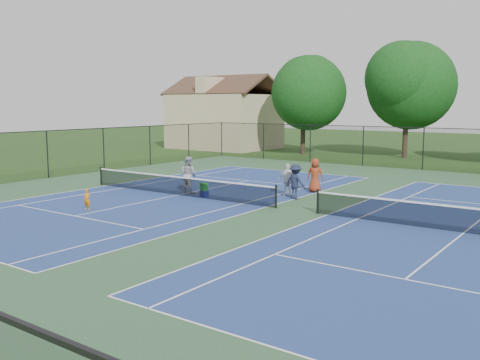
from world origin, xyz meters
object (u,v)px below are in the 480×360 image
Objects in this scene: child_player at (87,199)px; instructor at (188,175)px; bystander_b at (295,182)px; bystander_c at (315,175)px; clapboard_house at (225,119)px; ball_hopper at (204,187)px; tree_back_b at (408,81)px; bystander_a at (288,180)px; ball_crate at (204,194)px; tree_back_a at (304,89)px.

instructor is (0.68, 6.04, 0.50)m from child_player.
bystander_b is 2.44m from bystander_c.
bystander_b is at bearing -163.16° from instructor.
clapboard_house is at bearing 102.19° from child_player.
ball_hopper is at bearing 34.18° from bystander_c.
bystander_a is at bearing -85.68° from tree_back_b.
clapboard_house is at bearing 125.34° from ball_crate.
tree_back_a is 0.91× the size of tree_back_b.
instructor is at bearing 24.81° from bystander_b.
ball_crate is (-3.86, -4.57, -0.74)m from bystander_c.
bystander_b is 4.45× the size of ball_hopper.
bystander_a is at bearing 57.33° from bystander_c.
child_player is 9.91m from bystander_a.
tree_back_a is 5.27× the size of bystander_b.
tree_back_a is 25.35m from ball_hopper.
bystander_c is (11.30, -19.03, -5.13)m from tree_back_a.
ball_crate is (2.13, 5.58, -0.31)m from child_player.
child_player is 0.55× the size of bystander_b.
tree_back_a is 22.72m from bystander_c.
ball_crate is 1.03× the size of ball_hopper.
child_player is 5.97m from ball_hopper.
bystander_c is at bearing 49.84° from ball_crate.
clapboard_house is at bearing -69.74° from bystander_a.
tree_back_b is 5.52× the size of bystander_c.
instructor reaches higher than ball_crate.
bystander_b is (21.49, -22.46, -2.22)m from clapboard_house.
tree_back_b is 31.99m from child_player.
clapboard_house is 29.32m from bystander_c.
child_player is at bearing -63.10° from clapboard_house.
instructor is (15.99, -24.14, -2.12)m from clapboard_house.
tree_back_b is at bearing 12.53° from tree_back_a.
tree_back_b is 23.67m from bystander_a.
bystander_a is at bearing 42.11° from child_player.
bystander_b reaches higher than ball_hopper.
tree_back_a reaches higher than bystander_a.
bystander_b is at bearing 120.39° from bystander_a.
ball_hopper reaches higher than ball_crate.
tree_back_b reaches higher than ball_crate.
bystander_a is (20.73, -21.89, -2.25)m from clapboard_house.
tree_back_b reaches higher than clapboard_house.
child_player is 11.79m from bystander_c.
bystander_a reaches higher than ball_hopper.
ball_hopper is (-3.29, -2.71, -0.32)m from bystander_a.
instructor is 1.08× the size of bystander_c.
instructor is 5.25m from bystander_a.
instructor reaches higher than bystander_a.
bystander_c reaches higher than bystander_a.
ball_hopper is (1.45, -0.46, -0.46)m from instructor.
instructor is at bearing -96.83° from tree_back_b.
tree_back_a is 4.69× the size of instructor.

